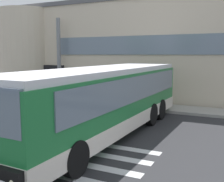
# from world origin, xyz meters

# --- Properties ---
(ground_plane) EXTENTS (80.00, 90.00, 0.02)m
(ground_plane) POSITION_xyz_m (0.00, 0.00, -0.01)
(ground_plane) COLOR #2B2B2D
(ground_plane) RESTS_ON ground
(bay_paint_stripes) EXTENTS (4.40, 3.96, 0.01)m
(bay_paint_stripes) POSITION_xyz_m (2.00, -4.20, 0.00)
(bay_paint_stripes) COLOR silver
(bay_paint_stripes) RESTS_ON ground
(terminal_building) EXTENTS (21.69, 13.80, 7.02)m
(terminal_building) POSITION_xyz_m (-0.68, 11.60, 3.50)
(terminal_building) COLOR beige
(terminal_building) RESTS_ON ground
(boarding_curb) EXTENTS (23.89, 2.00, 0.15)m
(boarding_curb) POSITION_xyz_m (0.00, 4.80, 0.07)
(boarding_curb) COLOR #9E9B93
(boarding_curb) RESTS_ON ground
(entry_support_column) EXTENTS (0.28, 0.28, 5.62)m
(entry_support_column) POSITION_xyz_m (-5.54, 5.40, 2.96)
(entry_support_column) COLOR slate
(entry_support_column) RESTS_ON boarding_curb
(bus_main_foreground) EXTENTS (3.37, 11.62, 2.70)m
(bus_main_foreground) POSITION_xyz_m (1.54, -1.27, 1.33)
(bus_main_foreground) COLOR #1E7238
(bus_main_foreground) RESTS_ON ground
(passenger_near_column) EXTENTS (0.44, 0.44, 1.68)m
(passenger_near_column) POSITION_xyz_m (-4.74, 4.45, 1.08)
(passenger_near_column) COLOR #4C4233
(passenger_near_column) RESTS_ON boarding_curb
(passenger_by_doorway) EXTENTS (0.50, 0.52, 1.68)m
(passenger_by_doorway) POSITION_xyz_m (-3.53, 4.25, 1.11)
(passenger_by_doorway) COLOR #4C4233
(passenger_by_doorway) RESTS_ON boarding_curb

